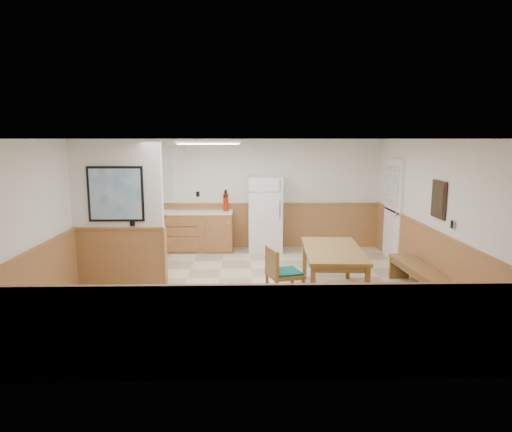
{
  "coord_description": "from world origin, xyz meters",
  "views": [
    {
      "loc": [
        -0.1,
        -7.42,
        2.5
      ],
      "look_at": [
        0.08,
        0.4,
        1.17
      ],
      "focal_mm": 32.0,
      "sensor_mm": 36.0,
      "label": 1
    }
  ],
  "objects_px": {
    "dining_table": "(333,254)",
    "fire_extinguisher": "(226,202)",
    "dining_chair": "(279,270)",
    "soap_bottle": "(158,207)",
    "dining_bench": "(420,273)",
    "refrigerator": "(265,214)"
  },
  "relations": [
    {
      "from": "dining_bench",
      "to": "dining_table",
      "type": "bearing_deg",
      "value": 175.0
    },
    {
      "from": "dining_chair",
      "to": "refrigerator",
      "type": "bearing_deg",
      "value": 74.46
    },
    {
      "from": "fire_extinguisher",
      "to": "dining_chair",
      "type": "bearing_deg",
      "value": -77.87
    },
    {
      "from": "dining_table",
      "to": "soap_bottle",
      "type": "distance_m",
      "value": 4.5
    },
    {
      "from": "refrigerator",
      "to": "soap_bottle",
      "type": "relative_size",
      "value": 8.71
    },
    {
      "from": "dining_chair",
      "to": "dining_bench",
      "type": "bearing_deg",
      "value": -9.31
    },
    {
      "from": "dining_bench",
      "to": "soap_bottle",
      "type": "bearing_deg",
      "value": 144.06
    },
    {
      "from": "refrigerator",
      "to": "dining_chair",
      "type": "relative_size",
      "value": 1.98
    },
    {
      "from": "dining_bench",
      "to": "dining_chair",
      "type": "xyz_separation_m",
      "value": [
        -2.32,
        -0.31,
        0.15
      ]
    },
    {
      "from": "dining_table",
      "to": "refrigerator",
      "type": "bearing_deg",
      "value": 111.61
    },
    {
      "from": "dining_bench",
      "to": "dining_chair",
      "type": "height_order",
      "value": "dining_chair"
    },
    {
      "from": "soap_bottle",
      "to": "fire_extinguisher",
      "type": "bearing_deg",
      "value": 1.92
    },
    {
      "from": "dining_bench",
      "to": "dining_chair",
      "type": "relative_size",
      "value": 2.09
    },
    {
      "from": "dining_chair",
      "to": "fire_extinguisher",
      "type": "distance_m",
      "value": 3.53
    },
    {
      "from": "dining_table",
      "to": "soap_bottle",
      "type": "height_order",
      "value": "soap_bottle"
    },
    {
      "from": "dining_chair",
      "to": "soap_bottle",
      "type": "distance_m",
      "value": 4.15
    },
    {
      "from": "refrigerator",
      "to": "soap_bottle",
      "type": "height_order",
      "value": "refrigerator"
    },
    {
      "from": "dining_table",
      "to": "fire_extinguisher",
      "type": "xyz_separation_m",
      "value": [
        -1.85,
        3.01,
        0.45
      ]
    },
    {
      "from": "dining_table",
      "to": "fire_extinguisher",
      "type": "relative_size",
      "value": 3.88
    },
    {
      "from": "fire_extinguisher",
      "to": "soap_bottle",
      "type": "distance_m",
      "value": 1.52
    },
    {
      "from": "dining_table",
      "to": "dining_bench",
      "type": "bearing_deg",
      "value": 2.45
    },
    {
      "from": "soap_bottle",
      "to": "refrigerator",
      "type": "bearing_deg",
      "value": -0.66
    }
  ]
}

